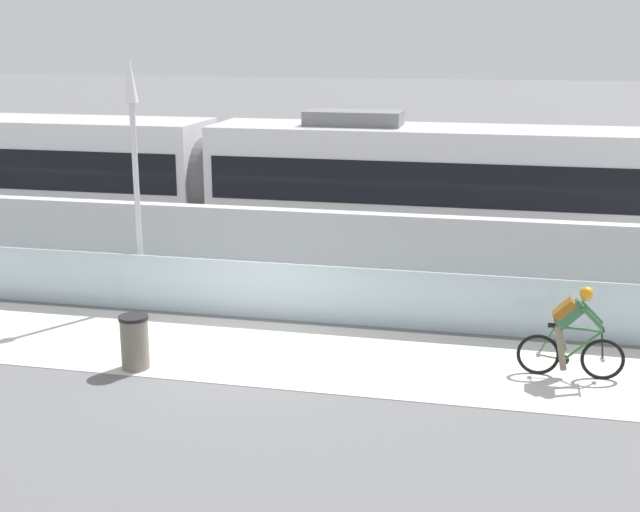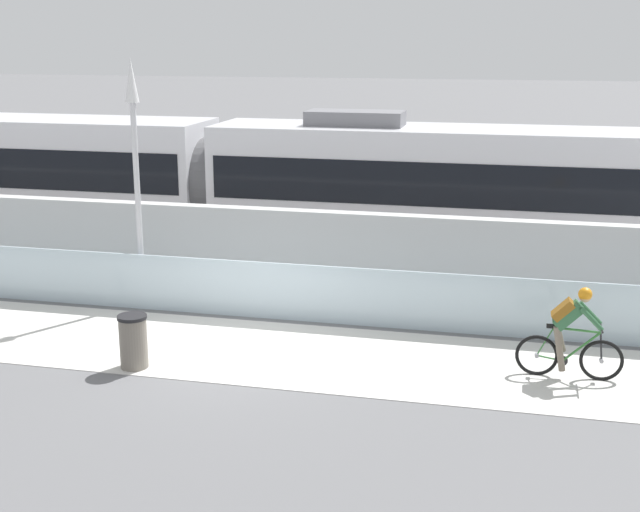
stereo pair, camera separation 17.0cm
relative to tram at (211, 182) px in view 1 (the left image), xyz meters
name	(u,v)px [view 1 (the left image)]	position (x,y,z in m)	size (l,w,h in m)	color
ground_plane	(235,349)	(2.85, -6.85, -1.89)	(200.00, 200.00, 0.00)	slate
bike_path_deck	(235,349)	(2.85, -6.85, -1.89)	(32.00, 3.20, 0.01)	silver
glass_parapet	(262,290)	(2.85, -5.00, -1.30)	(32.00, 0.05, 1.18)	silver
concrete_barrier_wall	(285,252)	(2.85, -3.20, -0.94)	(32.00, 0.36, 1.92)	silver
tram_rail_near	(311,264)	(2.85, -0.72, -1.89)	(32.00, 0.08, 0.01)	#595654
tram_rail_far	(323,251)	(2.85, 0.72, -1.89)	(32.00, 0.08, 0.01)	#595654
tram	(211,182)	(0.00, 0.00, 0.00)	(22.56, 2.54, 3.81)	silver
cyclist_on_bike	(571,332)	(8.79, -6.85, -1.09)	(1.77, 0.58, 1.61)	black
lamp_post_antenna	(134,152)	(0.07, -4.70, 1.40)	(0.28, 0.28, 5.20)	gray
trash_bin	(135,342)	(1.46, -8.10, -1.41)	(0.51, 0.51, 0.96)	slate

